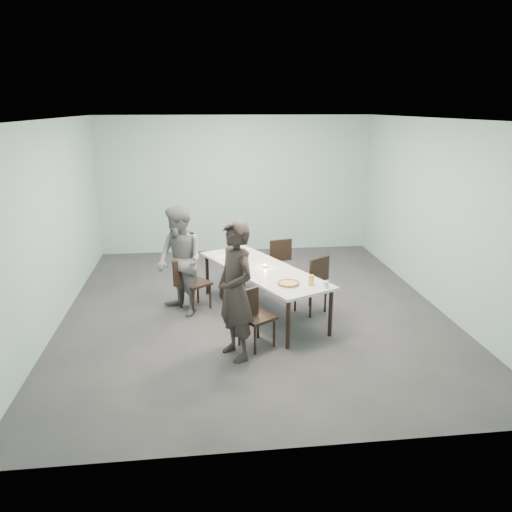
{
  "coord_description": "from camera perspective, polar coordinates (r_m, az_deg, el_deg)",
  "views": [
    {
      "loc": [
        -0.86,
        -7.52,
        3.18
      ],
      "look_at": [
        0.0,
        -0.34,
        1.0
      ],
      "focal_mm": 35.0,
      "sensor_mm": 36.0,
      "label": 1
    }
  ],
  "objects": [
    {
      "name": "diner_near",
      "position": [
        6.38,
        -2.36,
        -4.03
      ],
      "size": [
        0.69,
        0.79,
        1.83
      ],
      "primitive_type": "imported",
      "rotation": [
        0.0,
        0.0,
        -1.11
      ],
      "color": "black",
      "rests_on": "ground"
    },
    {
      "name": "menu",
      "position": [
        8.41,
        -3.77,
        -0.04
      ],
      "size": [
        0.36,
        0.33,
        0.01
      ],
      "primitive_type": "cube",
      "rotation": [
        0.0,
        0.0,
        0.44
      ],
      "color": "silver",
      "rests_on": "table"
    },
    {
      "name": "side_plate",
      "position": [
        7.44,
        3.04,
        -2.28
      ],
      "size": [
        0.18,
        0.18,
        0.01
      ],
      "primitive_type": "cylinder",
      "color": "white",
      "rests_on": "table"
    },
    {
      "name": "chair_near_left",
      "position": [
        6.75,
        -0.46,
        -6.62
      ],
      "size": [
        0.64,
        0.58,
        0.87
      ],
      "rotation": [
        0.0,
        0.0,
        0.58
      ],
      "color": "black",
      "rests_on": "ground"
    },
    {
      "name": "water_tumbler",
      "position": [
        7.02,
        8.0,
        -3.25
      ],
      "size": [
        0.08,
        0.08,
        0.09
      ],
      "primitive_type": "cylinder",
      "color": "silver",
      "rests_on": "table"
    },
    {
      "name": "amber_tumbler",
      "position": [
        8.25,
        -1.96,
        -0.08
      ],
      "size": [
        0.07,
        0.07,
        0.08
      ],
      "primitive_type": "cylinder",
      "color": "gold",
      "rests_on": "table"
    },
    {
      "name": "tealight",
      "position": [
        7.83,
        1.06,
        -1.17
      ],
      "size": [
        0.06,
        0.06,
        0.05
      ],
      "color": "silver",
      "rests_on": "table"
    },
    {
      "name": "table",
      "position": [
        7.81,
        0.77,
        -1.79
      ],
      "size": [
        1.91,
        2.74,
        0.75
      ],
      "rotation": [
        0.0,
        0.0,
        0.44
      ],
      "color": "white",
      "rests_on": "ground"
    },
    {
      "name": "chair_far_right",
      "position": [
        9.06,
        2.19,
        -0.44
      ],
      "size": [
        0.65,
        0.5,
        0.87
      ],
      "rotation": [
        0.0,
        0.0,
        3.37
      ],
      "color": "black",
      "rests_on": "ground"
    },
    {
      "name": "ground",
      "position": [
        8.21,
        -0.28,
        -6.02
      ],
      "size": [
        7.0,
        7.0,
        0.0
      ],
      "primitive_type": "plane",
      "color": "#333335",
      "rests_on": "ground"
    },
    {
      "name": "diner_far",
      "position": [
        7.85,
        -8.69,
        -0.59
      ],
      "size": [
        1.02,
        1.06,
        1.73
      ],
      "primitive_type": "imported",
      "rotation": [
        0.0,
        0.0,
        -0.97
      ],
      "color": "slate",
      "rests_on": "ground"
    },
    {
      "name": "chair_near_right",
      "position": [
        8.02,
        6.68,
        -2.86
      ],
      "size": [
        0.64,
        0.58,
        0.87
      ],
      "rotation": [
        0.0,
        0.0,
        3.72
      ],
      "color": "black",
      "rests_on": "ground"
    },
    {
      "name": "beer_glass",
      "position": [
        7.08,
        6.33,
        -2.77
      ],
      "size": [
        0.08,
        0.08,
        0.15
      ],
      "primitive_type": "cylinder",
      "color": "gold",
      "rests_on": "table"
    },
    {
      "name": "pizza",
      "position": [
        7.09,
        3.72,
        -3.16
      ],
      "size": [
        0.34,
        0.34,
        0.04
      ],
      "color": "white",
      "rests_on": "table"
    },
    {
      "name": "chair_far_left",
      "position": [
        8.07,
        -7.46,
        -2.76
      ],
      "size": [
        0.63,
        0.59,
        0.87
      ],
      "rotation": [
        0.0,
        0.0,
        0.62
      ],
      "color": "black",
      "rests_on": "ground"
    },
    {
      "name": "room_shell",
      "position": [
        7.66,
        -0.3,
        8.09
      ],
      "size": [
        6.02,
        7.02,
        3.01
      ],
      "color": "#A0C7C9",
      "rests_on": "ground"
    }
  ]
}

